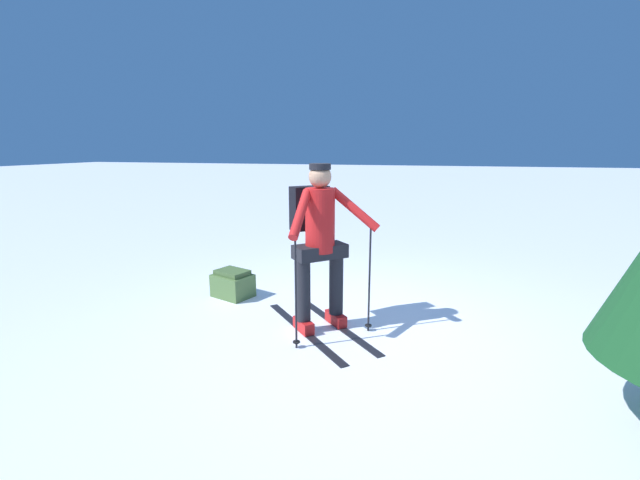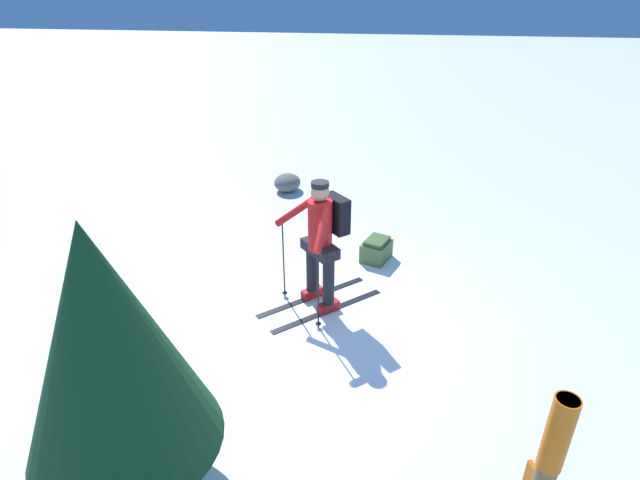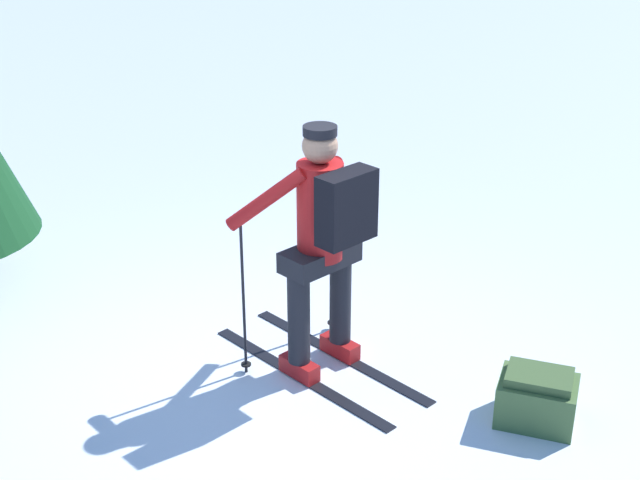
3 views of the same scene
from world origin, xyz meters
TOP-DOWN VIEW (x-y plane):
  - ground_plane at (0.00, 0.00)m, footprint 80.00×80.00m
  - skier at (-0.34, -0.24)m, footprint 1.50×1.56m
  - dropped_backpack at (-1.66, 0.39)m, footprint 0.57×0.50m

SIDE VIEW (x-z plane):
  - ground_plane at x=0.00m, z-range 0.00..0.00m
  - dropped_backpack at x=-1.66m, z-range -0.01..0.34m
  - skier at x=-0.34m, z-range 0.13..1.86m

